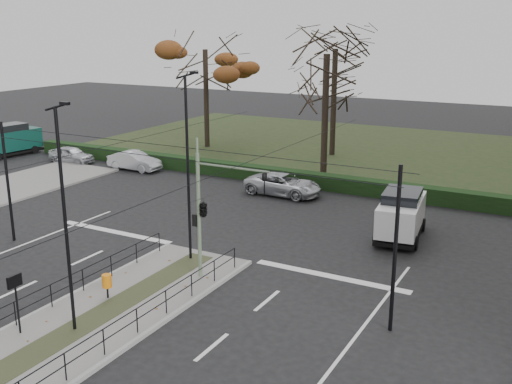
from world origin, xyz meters
TOP-DOWN VIEW (x-y plane):
  - ground at (0.00, 0.00)m, footprint 140.00×140.00m
  - median_island at (0.00, -2.50)m, footprint 4.40×15.00m
  - park at (-6.00, 32.00)m, footprint 38.00×26.00m
  - hedge at (-6.00, 18.60)m, footprint 38.00×1.00m
  - median_railing at (0.00, -2.60)m, footprint 4.14×13.24m
  - catenary at (0.00, 1.62)m, footprint 20.00×34.00m
  - traffic_light at (1.54, 2.53)m, footprint 3.61×2.07m
  - litter_bin at (-0.75, -0.99)m, footprint 0.38×0.38m
  - info_panel at (-1.51, -4.55)m, footprint 0.12×0.56m
  - streetlamp_median_near at (-0.02, -3.47)m, footprint 0.66×0.14m
  - streetlamp_median_far at (-0.23, 3.95)m, footprint 0.70×0.14m
  - parked_car_first at (-20.20, 16.47)m, footprint 3.85×1.70m
  - parked_car_second at (-14.19, 16.88)m, footprint 4.20×1.47m
  - parked_car_fourth at (-1.48, 16.03)m, footprint 4.95×2.32m
  - white_van at (7.25, 11.71)m, footprint 2.54×4.80m
  - green_van at (-26.61, 15.93)m, footprint 2.58×5.47m
  - rust_tree at (-14.16, 26.70)m, footprint 7.80×7.80m
  - bare_tree_center at (-3.18, 28.74)m, footprint 6.96×6.96m
  - bare_tree_near at (-0.57, 20.51)m, footprint 5.59×5.59m

SIDE VIEW (x-z plane):
  - ground at x=0.00m, z-range 0.00..0.00m
  - park at x=-6.00m, z-range 0.00..0.10m
  - median_island at x=0.00m, z-range 0.00..0.14m
  - hedge at x=-6.00m, z-range 0.00..1.00m
  - parked_car_first at x=-20.20m, z-range 0.00..1.29m
  - parked_car_fourth at x=-1.48m, z-range 0.00..1.37m
  - parked_car_second at x=-14.19m, z-range 0.00..1.38m
  - litter_bin at x=-0.75m, z-range 0.35..1.31m
  - median_railing at x=0.00m, z-range 0.52..1.44m
  - white_van at x=7.25m, z-range 0.05..2.50m
  - green_van at x=-26.61m, z-range 0.05..2.67m
  - info_panel at x=-1.51m, z-range 0.75..2.90m
  - traffic_light at x=1.54m, z-range 0.58..5.88m
  - catenary at x=0.00m, z-range 0.42..6.42m
  - streetlamp_median_near at x=-0.02m, z-range 0.21..8.15m
  - streetlamp_median_far at x=-0.23m, z-range 0.21..8.62m
  - bare_tree_near at x=-0.57m, z-range 2.32..13.63m
  - bare_tree_center at x=-3.18m, z-range 2.34..13.70m
  - rust_tree at x=-14.16m, z-range 2.95..13.95m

